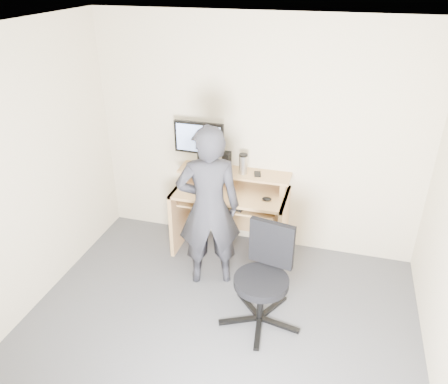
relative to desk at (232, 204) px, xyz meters
The scene contains 14 objects.
ground 1.64m from the desk, 82.55° to the right, with size 3.50×3.50×0.00m, color #505055.
back_wall 0.76m from the desk, 47.89° to the left, with size 3.50×0.02×2.50m, color beige.
ceiling 2.49m from the desk, 82.55° to the right, with size 3.50×3.50×0.02m, color white.
desk is the anchor object (origin of this frame).
monitor 0.78m from the desk, 169.68° to the left, with size 0.54×0.15×0.51m.
external_drive 0.48m from the desk, 137.37° to the left, with size 0.07×0.13×0.20m, color black.
travel_mug 0.48m from the desk, 28.41° to the left, with size 0.09×0.09×0.20m, color #B8B9BD.
smartphone 0.45m from the desk, 14.82° to the left, with size 0.07×0.13×0.01m, color black.
charger 0.44m from the desk, behind, with size 0.04×0.04×0.04m, color black.
headphones 0.46m from the desk, 148.75° to the left, with size 0.16×0.16×0.02m, color silver.
keyboard 0.21m from the desk, 97.68° to the right, with size 0.46×0.18×0.03m, color black.
mouse 0.50m from the desk, 23.77° to the right, with size 0.10×0.06×0.04m, color black.
office_chair 1.15m from the desk, 61.08° to the right, with size 0.72×0.71×0.91m.
person 0.68m from the desk, 96.54° to the right, with size 0.61×0.40×1.66m, color black.
Camera 1 is at (0.83, -2.48, 2.90)m, focal length 35.00 mm.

